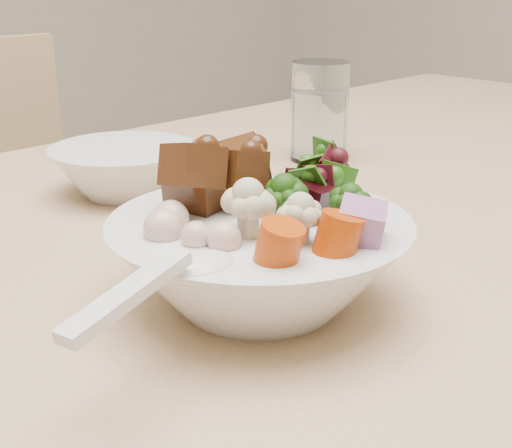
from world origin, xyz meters
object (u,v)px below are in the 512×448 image
at_px(food_bowl, 260,255).
at_px(water_glass, 320,116).
at_px(dining_table, 378,258).
at_px(side_bowl, 124,171).

bearing_deg(food_bowl, water_glass, 42.17).
relative_size(dining_table, side_bowl, 11.05).
distance_m(dining_table, food_bowl, 0.35).
bearing_deg(side_bowl, water_glass, -3.89).
height_order(dining_table, food_bowl, food_bowl).
xyz_separation_m(food_bowl, side_bowl, (0.05, 0.32, -0.01)).
distance_m(dining_table, side_bowl, 0.32).
distance_m(food_bowl, side_bowl, 0.32).
bearing_deg(side_bowl, dining_table, -35.85).
relative_size(food_bowl, water_glass, 1.77).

